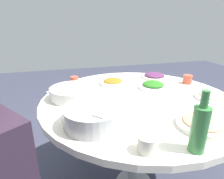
% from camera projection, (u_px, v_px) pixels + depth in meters
% --- Properties ---
extents(round_dining_table, '(1.27, 1.27, 0.76)m').
position_uv_depth(round_dining_table, '(138.00, 109.00, 1.30)').
color(round_dining_table, '#99999E').
rests_on(round_dining_table, ground).
extents(rice_bowl, '(0.29, 0.29, 0.10)m').
position_uv_depth(rice_bowl, '(93.00, 115.00, 0.93)').
color(rice_bowl, '#B2B5BA').
rests_on(rice_bowl, round_dining_table).
extents(soup_bowl, '(0.29, 0.32, 0.07)m').
position_uv_depth(soup_bowl, '(73.00, 93.00, 1.25)').
color(soup_bowl, silver).
rests_on(soup_bowl, round_dining_table).
extents(dish_greens, '(0.21, 0.21, 0.05)m').
position_uv_depth(dish_greens, '(153.00, 86.00, 1.43)').
color(dish_greens, white).
rests_on(dish_greens, round_dining_table).
extents(dish_eggplant, '(0.22, 0.22, 0.04)m').
position_uv_depth(dish_eggplant, '(154.00, 76.00, 1.69)').
color(dish_eggplant, silver).
rests_on(dish_eggplant, round_dining_table).
extents(dish_stirfry, '(0.21, 0.21, 0.04)m').
position_uv_depth(dish_stirfry, '(113.00, 82.00, 1.52)').
color(dish_stirfry, white).
rests_on(dish_stirfry, round_dining_table).
extents(dish_shrimp, '(0.24, 0.24, 0.05)m').
position_uv_depth(dish_shrimp, '(203.00, 123.00, 0.92)').
color(dish_shrimp, silver).
rests_on(dish_shrimp, round_dining_table).
extents(dish_noodles, '(0.23, 0.23, 0.04)m').
position_uv_depth(dish_noodles, '(214.00, 96.00, 1.25)').
color(dish_noodles, white).
rests_on(dish_noodles, round_dining_table).
extents(green_bottle, '(0.06, 0.06, 0.25)m').
position_uv_depth(green_bottle, '(200.00, 128.00, 0.72)').
color(green_bottle, '#377A3E').
rests_on(green_bottle, round_dining_table).
extents(tea_cup_near, '(0.07, 0.07, 0.07)m').
position_uv_depth(tea_cup_near, '(187.00, 79.00, 1.54)').
color(tea_cup_near, '#CA4F3A').
rests_on(tea_cup_near, round_dining_table).
extents(tea_cup_far, '(0.08, 0.08, 0.07)m').
position_uv_depth(tea_cup_far, '(147.00, 144.00, 0.74)').
color(tea_cup_far, beige).
rests_on(tea_cup_far, round_dining_table).
extents(tea_cup_side, '(0.06, 0.06, 0.07)m').
position_uv_depth(tea_cup_side, '(74.00, 81.00, 1.48)').
color(tea_cup_side, '#CB4D39').
rests_on(tea_cup_side, round_dining_table).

